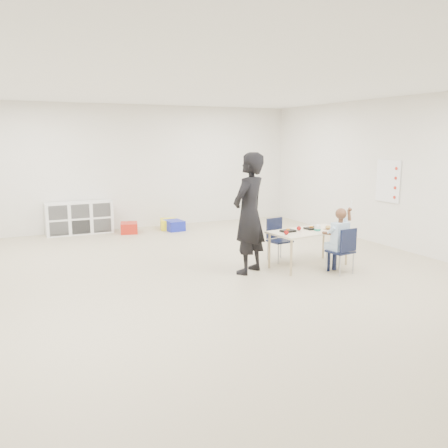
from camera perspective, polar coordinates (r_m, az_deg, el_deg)
name	(u,v)px	position (r m, az deg, el deg)	size (l,w,h in m)	color
room	(208,184)	(6.78, -1.98, 4.79)	(9.00, 9.02, 2.80)	#B8A98D
table	(308,248)	(7.76, 10.13, -2.89)	(1.37, 0.82, 0.60)	beige
chair_near	(340,250)	(7.47, 13.82, -3.10)	(0.35, 0.33, 0.72)	#111733
chair_far	(280,240)	(8.05, 6.72, -1.92)	(0.35, 0.33, 0.72)	#111733
child	(341,237)	(7.43, 13.89, -1.55)	(0.48, 0.48, 1.13)	#B8D8F9
lunch_tray_near	(312,228)	(7.81, 10.51, -0.50)	(0.22, 0.16, 0.03)	black
lunch_tray_far	(288,231)	(7.53, 7.70, -0.82)	(0.22, 0.16, 0.03)	black
milk_carton	(317,228)	(7.63, 11.18, -0.50)	(0.07, 0.07, 0.10)	white
bread_roll	(328,227)	(7.84, 12.42, -0.40)	(0.09, 0.09, 0.07)	tan
apple_near	(299,228)	(7.65, 9.00, -0.52)	(0.07, 0.07, 0.07)	#9F0F0E
apple_far	(286,233)	(7.28, 7.51, -1.02)	(0.07, 0.07, 0.07)	#9F0F0E
cubby_shelf	(79,218)	(10.72, -17.01, 0.71)	(1.40, 0.40, 0.70)	white
rules_poster	(388,181)	(9.54, 19.14, 4.91)	(0.02, 0.60, 0.80)	white
adult	(249,214)	(7.19, 3.04, 1.26)	(0.67, 0.44, 1.85)	black
bin_red	(129,228)	(10.60, -11.35, -0.45)	(0.36, 0.46, 0.23)	red
bin_yellow	(169,224)	(10.91, -6.67, -0.02)	(0.36, 0.46, 0.23)	yellow
bin_blue	(174,225)	(10.74, -6.03, -0.16)	(0.36, 0.46, 0.23)	#1622A7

